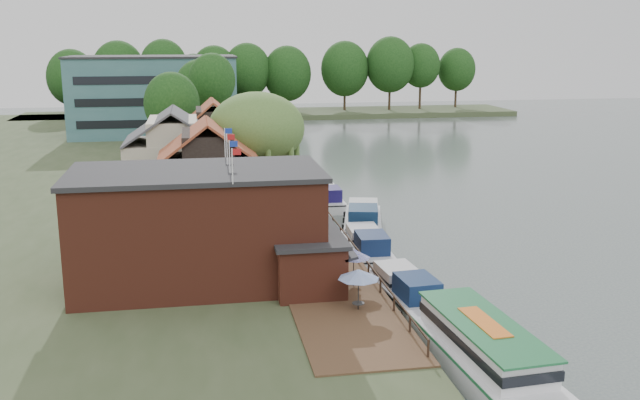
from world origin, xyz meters
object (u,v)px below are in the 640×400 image
umbrella_1 (354,268)px  cruiser_0 (406,286)px  cruiser_3 (326,195)px  cruiser_1 (367,243)px  pub (230,225)px  cottage_a (208,172)px  cottage_c (214,140)px  hotel_block (154,96)px  tour_boat (489,354)px  umbrella_4 (316,221)px  umbrella_0 (358,289)px  umbrella_2 (333,260)px  willow (257,150)px  cruiser_2 (363,217)px  umbrella_3 (314,232)px  swan (468,338)px  cottage_b (174,154)px

umbrella_1 → cruiser_0: umbrella_1 is taller
cruiser_3 → cruiser_1: bearing=-89.3°
pub → cottage_a: (-1.00, 15.00, 0.60)m
cottage_c → cruiser_0: size_ratio=0.89×
cruiser_0 → cruiser_1: bearing=86.1°
cottage_a → cruiser_1: (11.37, -8.75, -4.08)m
hotel_block → cottage_a: size_ratio=2.95×
cottage_c → cruiser_1: cottage_c is taller
cruiser_3 → tour_boat: bearing=-87.5°
pub → umbrella_4: pub is taller
umbrella_0 → cruiser_0: 4.97m
umbrella_2 → tour_boat: (5.04, -13.03, -0.87)m
cruiser_3 → hotel_block: bearing=112.0°
cruiser_1 → willow: bearing=119.2°
pub → cruiser_2: 18.22m
hotel_block → cruiser_1: bearing=-74.2°
cottage_a → tour_boat: cottage_a is taller
umbrella_4 → umbrella_0: bearing=-90.7°
umbrella_0 → willow: bearing=97.0°
willow → umbrella_1: 23.25m
cottage_c → cruiser_1: size_ratio=0.88×
pub → umbrella_0: bearing=-43.5°
umbrella_1 → umbrella_2: same height
umbrella_3 → cruiser_3: bearing=76.5°
umbrella_1 → swan: umbrella_1 is taller
cottage_c → cruiser_1: bearing=-69.5°
umbrella_3 → tour_boat: bearing=-75.2°
cottage_b → cruiser_3: bearing=-7.2°
willow → umbrella_4: size_ratio=4.39×
cruiser_3 → pub: bearing=-113.3°
umbrella_2 → cruiser_3: size_ratio=0.26×
willow → umbrella_4: bearing=-72.5°
umbrella_3 → tour_boat: (5.20, -19.63, -0.87)m
cottage_a → tour_boat: bearing=-66.6°
pub → cruiser_1: size_ratio=2.06×
cruiser_1 → umbrella_1: bearing=-106.2°
umbrella_3 → cruiser_3: (4.18, 17.36, -1.19)m
cottage_b → umbrella_0: cottage_b is taller
cruiser_0 → umbrella_2: bearing=143.5°
cruiser_1 → swan: 15.80m
umbrella_4 → cruiser_1: (3.41, -2.77, -1.12)m
umbrella_3 → pub: bearing=-137.1°
hotel_block → umbrella_0: bearing=-79.2°
cruiser_0 → swan: (1.71, -6.09, -0.93)m
cruiser_3 → tour_boat: tour_boat is taller
umbrella_1 → tour_boat: size_ratio=0.18×
pub → umbrella_2: pub is taller
cottage_c → umbrella_4: 26.10m
cruiser_0 → hotel_block: bearing=99.3°
cruiser_2 → tour_boat: size_ratio=0.81×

